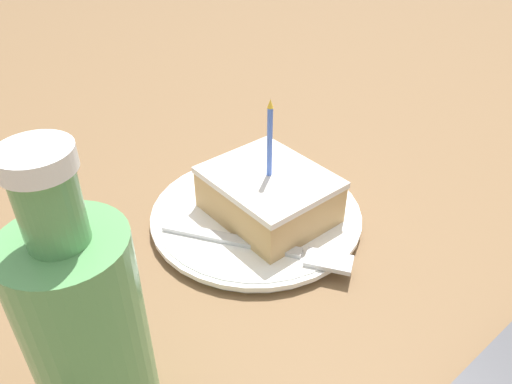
{
  "coord_description": "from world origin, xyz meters",
  "views": [
    {
      "loc": [
        -0.28,
        -0.31,
        0.34
      ],
      "look_at": [
        -0.0,
        0.02,
        0.04
      ],
      "focal_mm": 35.0,
      "sensor_mm": 36.0,
      "label": 1
    }
  ],
  "objects_px": {
    "fork": "(269,249)",
    "bottle": "(87,330)",
    "cake_slice": "(269,194)",
    "plate": "(256,215)"
  },
  "relations": [
    {
      "from": "fork",
      "to": "bottle",
      "type": "relative_size",
      "value": 0.76
    },
    {
      "from": "fork",
      "to": "bottle",
      "type": "bearing_deg",
      "value": -166.97
    },
    {
      "from": "cake_slice",
      "to": "fork",
      "type": "height_order",
      "value": "cake_slice"
    },
    {
      "from": "plate",
      "to": "bottle",
      "type": "bearing_deg",
      "value": -155.5
    },
    {
      "from": "plate",
      "to": "bottle",
      "type": "distance_m",
      "value": 0.26
    },
    {
      "from": "bottle",
      "to": "cake_slice",
      "type": "bearing_deg",
      "value": 21.3
    },
    {
      "from": "bottle",
      "to": "plate",
      "type": "bearing_deg",
      "value": 24.5
    },
    {
      "from": "plate",
      "to": "bottle",
      "type": "height_order",
      "value": "bottle"
    },
    {
      "from": "plate",
      "to": "cake_slice",
      "type": "xyz_separation_m",
      "value": [
        0.01,
        -0.01,
        0.03
      ]
    },
    {
      "from": "plate",
      "to": "fork",
      "type": "distance_m",
      "value": 0.07
    }
  ]
}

